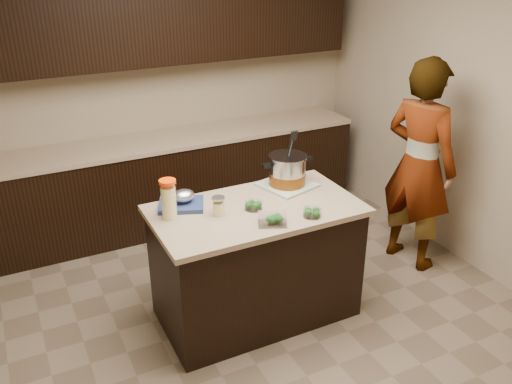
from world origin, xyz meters
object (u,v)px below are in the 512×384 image
island (256,262)px  person (419,165)px  lemonade_pitcher (169,201)px  stock_pot (287,172)px

island → person: person is taller
island → person: bearing=3.5°
lemonade_pitcher → person: (2.15, -0.03, -0.13)m
stock_pot → lemonade_pitcher: (-0.96, -0.10, 0.01)m
person → stock_pot: bearing=70.2°
stock_pot → person: 1.20m
stock_pot → person: person is taller
stock_pot → person: size_ratio=0.23×
island → person: size_ratio=0.81×
island → person: (1.56, 0.10, 0.45)m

